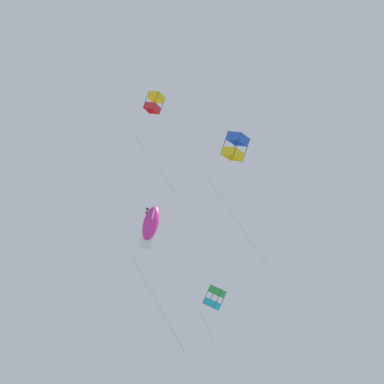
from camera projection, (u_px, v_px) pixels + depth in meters
name	position (u px, v px, depth m)	size (l,w,h in m)	color
kite_box_near_left	(235.00, 147.00, 37.76)	(4.46, 3.82, 9.13)	blue
kite_box_mid_left	(215.00, 298.00, 37.56)	(2.08, 1.66, 4.72)	green
kite_fish_low_drifter	(151.00, 223.00, 28.20)	(3.21, 2.74, 7.63)	#DB2D93
kite_box_near_right	(154.00, 103.00, 35.03)	(3.53, 3.19, 7.10)	yellow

